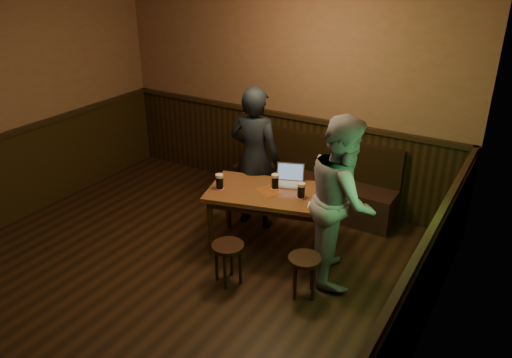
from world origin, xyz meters
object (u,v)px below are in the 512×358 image
Objects in this scene: stool_left at (228,252)px; person_suit at (255,158)px; laptop at (290,179)px; bench at (313,185)px; person_grey at (342,199)px; pint_left at (220,181)px; pub_table at (270,199)px; pint_right at (301,190)px; pint_mid at (275,181)px; stool_right at (304,265)px.

stool_left is 1.36m from person_suit.
stool_left is 1.19× the size of laptop.
bench is 1.97m from stool_left.
stool_left is 1.26m from person_grey.
pint_left is 0.10× the size of person_grey.
pint_right is (0.36, 0.03, 0.18)m from pub_table.
laptop is (0.08, 0.20, -0.03)m from pint_mid.
pint_left is (-0.51, -0.23, 0.18)m from pub_table.
stool_right is 1.36m from pint_left.
stool_left reaches higher than stool_right.
pub_table is 0.41m from pint_right.
pint_right is at bearing -64.14° from laptop.
person_suit is (-0.44, -0.77, 0.57)m from bench.
stool_left is at bearing -107.93° from pub_table.
pub_table is at bearing 132.64° from person_suit.
bench is at bearing 9.40° from person_grey.
pint_right is 0.10× the size of person_suit.
laptop is at bearing 39.97° from person_grey.
stool_right is 0.75m from person_grey.
pint_left is 0.46× the size of laptop.
laptop is at bearing 67.93° from pint_mid.
pint_left is (-0.47, 0.56, 0.45)m from stool_left.
pint_mid reaches higher than stool_right.
bench is 1.61m from person_grey.
laptop is 0.85m from person_grey.
pint_right is at bearing 150.26° from person_suit.
stool_left is (-0.04, -0.79, -0.27)m from pub_table.
laptop is at bearing -83.97° from bench.
pub_table reaches higher than stool_right.
pint_right is (-0.36, 0.62, 0.46)m from stool_right.
person_suit reaches higher than stool_left.
person_grey is (1.37, 0.17, 0.06)m from pint_left.
pint_left reaches higher than pint_right.
pint_mid is 0.86m from person_grey.
pint_left is (-1.23, 0.35, 0.46)m from stool_right.
pub_table reaches higher than stool_left.
pint_left reaches higher than stool_right.
stool_left is 2.59× the size of pint_left.
stool_left is (-0.04, -1.97, 0.05)m from bench.
bench is 1.25× the size of person_suit.
pint_right reaches higher than stool_right.
pint_left is at bearing -163.27° from pint_right.
person_suit is (-1.16, 0.99, 0.53)m from stool_right.
pint_mid is (0.01, -1.08, 0.50)m from bench.
laptop is at bearing 136.50° from pint_right.
person_grey reaches higher than pint_mid.
pint_mid is at bearing 140.41° from person_suit.
bench is 1.01m from laptop.
bench is at bearing 88.92° from stool_left.
bench is 5.03× the size of stool_right.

